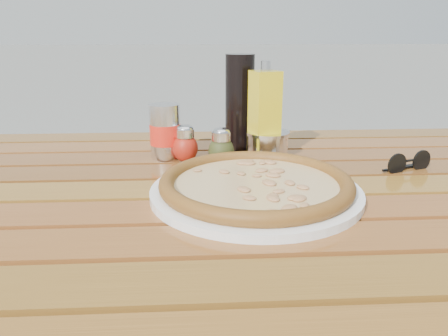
{
  "coord_description": "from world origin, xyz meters",
  "views": [
    {
      "loc": [
        -0.04,
        -0.74,
        1.02
      ],
      "look_at": [
        0.0,
        0.02,
        0.78
      ],
      "focal_mm": 35.0,
      "sensor_mm": 36.0,
      "label": 1
    }
  ],
  "objects": [
    {
      "name": "dark_bottle",
      "position": [
        0.05,
        0.26,
        0.86
      ],
      "size": [
        0.08,
        0.08,
        0.22
      ],
      "primitive_type": "cylinder",
      "rotation": [
        0.0,
        0.0,
        0.27
      ],
      "color": "black",
      "rests_on": "table"
    },
    {
      "name": "parmesan_tin",
      "position": [
        0.11,
        0.19,
        0.78
      ],
      "size": [
        0.12,
        0.12,
        0.07
      ],
      "rotation": [
        0.0,
        0.0,
        0.25
      ],
      "color": "silver",
      "rests_on": "table"
    },
    {
      "name": "olive_oil_cruet",
      "position": [
        0.1,
        0.18,
        0.85
      ],
      "size": [
        0.07,
        0.07,
        0.21
      ],
      "rotation": [
        0.0,
        0.0,
        0.32
      ],
      "color": "gold",
      "rests_on": "table"
    },
    {
      "name": "plate",
      "position": [
        0.05,
        -0.04,
        0.76
      ],
      "size": [
        0.42,
        0.42,
        0.01
      ],
      "primitive_type": "cylinder",
      "rotation": [
        0.0,
        0.0,
        0.18
      ],
      "color": "white",
      "rests_on": "table"
    },
    {
      "name": "pizza",
      "position": [
        0.05,
        -0.04,
        0.77
      ],
      "size": [
        0.36,
        0.36,
        0.03
      ],
      "rotation": [
        0.0,
        0.0,
        0.09
      ],
      "color": "beige",
      "rests_on": "plate"
    },
    {
      "name": "soda_can",
      "position": [
        -0.12,
        0.19,
        0.81
      ],
      "size": [
        0.08,
        0.08,
        0.12
      ],
      "rotation": [
        0.0,
        0.0,
        -0.18
      ],
      "color": "silver",
      "rests_on": "table"
    },
    {
      "name": "table",
      "position": [
        0.0,
        -0.0,
        0.67
      ],
      "size": [
        1.4,
        0.9,
        0.75
      ],
      "color": "#3C220D",
      "rests_on": "ground"
    },
    {
      "name": "pepper_shaker",
      "position": [
        -0.07,
        0.17,
        0.79
      ],
      "size": [
        0.06,
        0.06,
        0.08
      ],
      "rotation": [
        0.0,
        0.0,
        0.05
      ],
      "color": "#B62514",
      "rests_on": "table"
    },
    {
      "name": "oregano_shaker",
      "position": [
        0.0,
        0.13,
        0.79
      ],
      "size": [
        0.06,
        0.06,
        0.08
      ],
      "rotation": [
        0.0,
        0.0,
        0.11
      ],
      "color": "#3A3F19",
      "rests_on": "table"
    },
    {
      "name": "sunglasses",
      "position": [
        0.37,
        0.08,
        0.77
      ],
      "size": [
        0.11,
        0.06,
        0.04
      ],
      "rotation": [
        0.0,
        0.0,
        0.34
      ],
      "color": "black",
      "rests_on": "table"
    }
  ]
}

